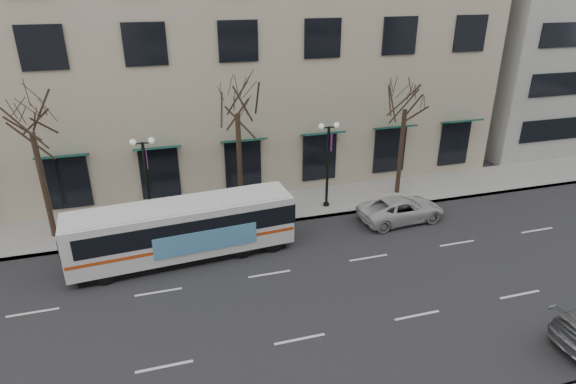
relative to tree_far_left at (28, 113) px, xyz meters
name	(u,v)px	position (x,y,z in m)	size (l,w,h in m)	color
ground	(283,303)	(10.00, -8.80, -6.70)	(160.00, 160.00, 0.00)	black
sidewalk_far	(322,201)	(15.00, 0.20, -6.62)	(80.00, 4.00, 0.15)	gray
tree_far_left	(28,113)	(0.00, 0.00, 0.00)	(3.60, 3.60, 8.34)	black
tree_far_mid	(237,96)	(10.00, 0.00, 0.21)	(3.60, 3.60, 8.55)	black
tree_far_right	(407,93)	(20.00, 0.00, -0.28)	(3.60, 3.60, 8.06)	black
lamp_post_left	(147,180)	(5.01, -0.60, -3.75)	(1.22, 0.45, 5.21)	black
lamp_post_right	(328,161)	(15.01, -0.60, -3.75)	(1.22, 0.45, 5.21)	black
city_bus	(184,229)	(6.48, -3.90, -5.12)	(10.78, 3.14, 2.88)	silver
white_pickup	(401,209)	(18.46, -3.29, -6.02)	(2.26, 4.89, 1.36)	#B8B8B8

